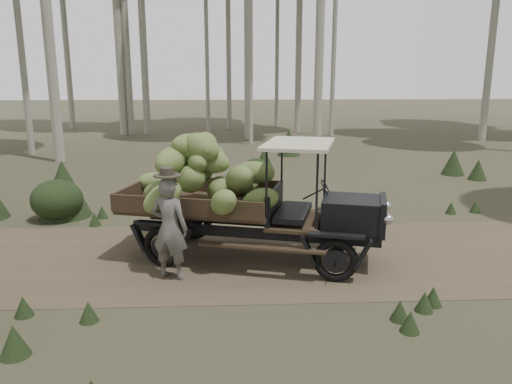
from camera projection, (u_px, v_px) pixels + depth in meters
ground at (379, 255)px, 9.44m from camera, size 120.00×120.00×0.00m
dirt_track at (379, 255)px, 9.44m from camera, size 70.00×4.00×0.01m
banana_truck at (226, 186)px, 9.02m from camera, size 4.99×2.82×2.42m
farmer at (170, 227)px, 8.17m from camera, size 0.74×0.61×1.88m
undergrowth at (288, 278)px, 6.99m from camera, size 24.53×23.16×1.40m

